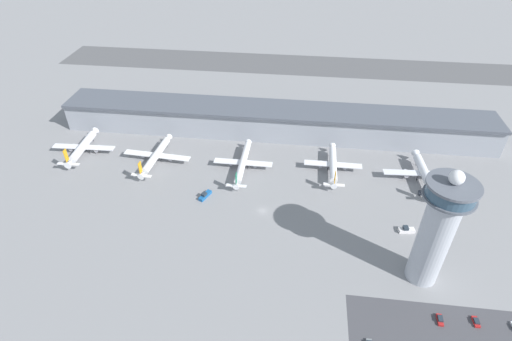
% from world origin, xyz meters
% --- Properties ---
extents(ground_plane, '(1000.00, 1000.00, 0.00)m').
position_xyz_m(ground_plane, '(0.00, 0.00, 0.00)').
color(ground_plane, gray).
extents(terminal_building, '(252.69, 25.00, 17.33)m').
position_xyz_m(terminal_building, '(0.00, 70.00, 8.76)').
color(terminal_building, '#9399A3').
rests_on(terminal_building, ground).
extents(runway_strip, '(379.03, 44.00, 0.01)m').
position_xyz_m(runway_strip, '(0.00, 181.87, 0.00)').
color(runway_strip, '#515154').
rests_on(runway_strip, ground).
extents(control_tower, '(17.65, 17.65, 51.27)m').
position_xyz_m(control_tower, '(65.55, -29.93, 25.91)').
color(control_tower, '#ADB2BC').
rests_on(control_tower, ground).
extents(airplane_gate_alpha, '(35.36, 36.18, 13.45)m').
position_xyz_m(airplane_gate_alpha, '(-105.56, 35.71, 4.26)').
color(airplane_gate_alpha, white).
rests_on(airplane_gate_alpha, ground).
extents(airplane_gate_bravo, '(37.60, 39.78, 12.28)m').
position_xyz_m(airplane_gate_bravo, '(-62.01, 32.82, 4.12)').
color(airplane_gate_bravo, white).
rests_on(airplane_gate_bravo, ground).
extents(airplane_gate_charlie, '(31.41, 41.82, 11.64)m').
position_xyz_m(airplane_gate_charlie, '(-14.14, 31.88, 4.00)').
color(airplane_gate_charlie, white).
rests_on(airplane_gate_charlie, ground).
extents(airplane_gate_delta, '(30.35, 37.08, 12.15)m').
position_xyz_m(airplane_gate_delta, '(33.42, 35.73, 4.25)').
color(airplane_gate_delta, white).
rests_on(airplane_gate_delta, ground).
extents(airplane_gate_echo, '(41.05, 37.98, 13.77)m').
position_xyz_m(airplane_gate_echo, '(79.42, 33.13, 4.55)').
color(airplane_gate_echo, silver).
rests_on(airplane_gate_echo, ground).
extents(service_truck_catering, '(5.32, 8.34, 2.95)m').
position_xyz_m(service_truck_catering, '(-29.10, 6.49, 1.03)').
color(service_truck_catering, black).
rests_on(service_truck_catering, ground).
extents(service_truck_fuel, '(5.91, 2.69, 2.97)m').
position_xyz_m(service_truck_fuel, '(77.97, 21.41, 1.03)').
color(service_truck_fuel, black).
rests_on(service_truck_fuel, ground).
extents(service_truck_baggage, '(7.27, 3.63, 3.03)m').
position_xyz_m(service_truck_baggage, '(64.42, -5.85, 1.05)').
color(service_truck_baggage, black).
rests_on(service_truck_baggage, ground).
extents(car_grey_coupe, '(1.95, 4.39, 1.47)m').
position_xyz_m(car_grey_coupe, '(80.83, -48.82, 0.57)').
color(car_grey_coupe, black).
rests_on(car_grey_coupe, ground).
extents(car_red_hatchback, '(2.05, 4.75, 1.56)m').
position_xyz_m(car_red_hatchback, '(68.43, -49.55, 0.61)').
color(car_red_hatchback, black).
rests_on(car_red_hatchback, ground).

